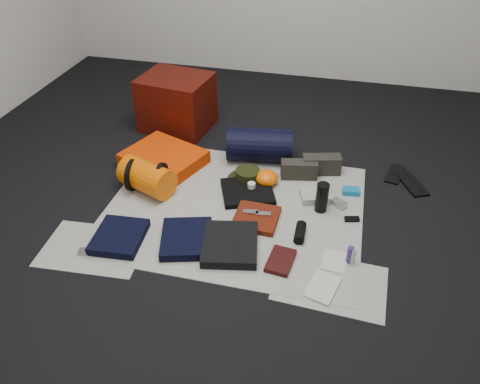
% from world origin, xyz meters
% --- Properties ---
extents(floor, '(4.50, 4.50, 0.02)m').
position_xyz_m(floor, '(0.00, 0.00, -0.01)').
color(floor, black).
rests_on(floor, ground).
extents(newspaper_mat, '(1.60, 1.30, 0.01)m').
position_xyz_m(newspaper_mat, '(0.00, 0.00, 0.00)').
color(newspaper_mat, beige).
rests_on(newspaper_mat, floor).
extents(newspaper_sheet_front_left, '(0.61, 0.44, 0.00)m').
position_xyz_m(newspaper_sheet_front_left, '(-0.70, -0.55, 0.00)').
color(newspaper_sheet_front_left, beige).
rests_on(newspaper_sheet_front_left, floor).
extents(newspaper_sheet_front_right, '(0.60, 0.43, 0.00)m').
position_xyz_m(newspaper_sheet_front_right, '(0.65, -0.50, 0.00)').
color(newspaper_sheet_front_right, beige).
rests_on(newspaper_sheet_front_right, floor).
extents(red_cabinet, '(0.57, 0.50, 0.43)m').
position_xyz_m(red_cabinet, '(-0.72, 0.95, 0.22)').
color(red_cabinet, '#440B05').
rests_on(red_cabinet, floor).
extents(sleeping_pad, '(0.64, 0.59, 0.09)m').
position_xyz_m(sleeping_pad, '(-0.62, 0.38, 0.05)').
color(sleeping_pad, '#DF3A02').
rests_on(sleeping_pad, newspaper_mat).
extents(stuff_sack, '(0.41, 0.32, 0.21)m').
position_xyz_m(stuff_sack, '(-0.61, 0.05, 0.11)').
color(stuff_sack, '#E05903').
rests_on(stuff_sack, newspaper_mat).
extents(sack_strap_left, '(0.02, 0.22, 0.22)m').
position_xyz_m(sack_strap_left, '(-0.71, 0.05, 0.11)').
color(sack_strap_left, black).
rests_on(sack_strap_left, newspaper_mat).
extents(sack_strap_right, '(0.02, 0.22, 0.22)m').
position_xyz_m(sack_strap_right, '(-0.51, 0.05, 0.11)').
color(sack_strap_right, black).
rests_on(sack_strap_right, newspaper_mat).
extents(navy_duffel, '(0.50, 0.31, 0.24)m').
position_xyz_m(navy_duffel, '(0.03, 0.60, 0.13)').
color(navy_duffel, black).
rests_on(navy_duffel, newspaper_mat).
extents(boonie_brim, '(0.35, 0.35, 0.01)m').
position_xyz_m(boonie_brim, '(0.01, 0.32, 0.01)').
color(boonie_brim, black).
rests_on(boonie_brim, newspaper_mat).
extents(boonie_crown, '(0.17, 0.17, 0.07)m').
position_xyz_m(boonie_crown, '(0.01, 0.32, 0.05)').
color(boonie_crown, black).
rests_on(boonie_crown, boonie_brim).
extents(hiking_boot_left, '(0.26, 0.14, 0.12)m').
position_xyz_m(hiking_boot_left, '(0.35, 0.44, 0.07)').
color(hiking_boot_left, '#2C2922').
rests_on(hiking_boot_left, newspaper_mat).
extents(hiking_boot_right, '(0.28, 0.16, 0.13)m').
position_xyz_m(hiking_boot_right, '(0.49, 0.53, 0.07)').
color(hiking_boot_right, '#2C2922').
rests_on(hiking_boot_right, newspaper_mat).
extents(flip_flop_left, '(0.15, 0.27, 0.01)m').
position_xyz_m(flip_flop_left, '(1.00, 0.64, 0.01)').
color(flip_flop_left, black).
rests_on(flip_flop_left, floor).
extents(flip_flop_right, '(0.23, 0.32, 0.02)m').
position_xyz_m(flip_flop_right, '(1.11, 0.55, 0.01)').
color(flip_flop_right, black).
rests_on(flip_flop_right, floor).
extents(trousers_navy_a, '(0.30, 0.34, 0.05)m').
position_xyz_m(trousers_navy_a, '(-0.58, -0.45, 0.03)').
color(trousers_navy_a, black).
rests_on(trousers_navy_a, newspaper_mat).
extents(trousers_navy_b, '(0.37, 0.40, 0.05)m').
position_xyz_m(trousers_navy_b, '(-0.19, -0.38, 0.03)').
color(trousers_navy_b, black).
rests_on(trousers_navy_b, newspaper_mat).
extents(trousers_charcoal, '(0.37, 0.41, 0.06)m').
position_xyz_m(trousers_charcoal, '(0.07, -0.37, 0.03)').
color(trousers_charcoal, black).
rests_on(trousers_charcoal, newspaper_mat).
extents(black_tshirt, '(0.42, 0.41, 0.03)m').
position_xyz_m(black_tshirt, '(0.05, 0.17, 0.02)').
color(black_tshirt, black).
rests_on(black_tshirt, newspaper_mat).
extents(red_shirt, '(0.27, 0.27, 0.04)m').
position_xyz_m(red_shirt, '(0.16, -0.09, 0.02)').
color(red_shirt, '#571709').
rests_on(red_shirt, newspaper_mat).
extents(orange_stuff_sack, '(0.21, 0.21, 0.10)m').
position_xyz_m(orange_stuff_sack, '(0.15, 0.31, 0.06)').
color(orange_stuff_sack, '#E05903').
rests_on(orange_stuff_sack, newspaper_mat).
extents(first_aid_pouch, '(0.23, 0.20, 0.05)m').
position_xyz_m(first_aid_pouch, '(0.49, 0.21, 0.03)').
color(first_aid_pouch, '#929A92').
rests_on(first_aid_pouch, newspaper_mat).
extents(water_bottle, '(0.08, 0.08, 0.20)m').
position_xyz_m(water_bottle, '(0.53, 0.11, 0.10)').
color(water_bottle, black).
rests_on(water_bottle, newspaper_mat).
extents(speaker, '(0.06, 0.16, 0.06)m').
position_xyz_m(speaker, '(0.44, -0.17, 0.04)').
color(speaker, black).
rests_on(speaker, newspaper_mat).
extents(compact_camera, '(0.11, 0.10, 0.04)m').
position_xyz_m(compact_camera, '(0.64, 0.17, 0.02)').
color(compact_camera, '#A5A6AA').
rests_on(compact_camera, newspaper_mat).
extents(cyan_case, '(0.12, 0.08, 0.04)m').
position_xyz_m(cyan_case, '(0.71, 0.33, 0.02)').
color(cyan_case, '#10679F').
rests_on(cyan_case, newspaper_mat).
extents(toiletry_purple, '(0.04, 0.04, 0.11)m').
position_xyz_m(toiletry_purple, '(0.73, -0.32, 0.06)').
color(toiletry_purple, navy).
rests_on(toiletry_purple, newspaper_mat).
extents(toiletry_clear, '(0.04, 0.04, 0.10)m').
position_xyz_m(toiletry_clear, '(0.75, -0.32, 0.06)').
color(toiletry_clear, '#9EA29E').
rests_on(toiletry_clear, newspaper_mat).
extents(paperback_book, '(0.16, 0.22, 0.03)m').
position_xyz_m(paperback_book, '(0.37, -0.42, 0.02)').
color(paperback_book, black).
rests_on(paperback_book, newspaper_mat).
extents(map_booklet, '(0.19, 0.24, 0.01)m').
position_xyz_m(map_booklet, '(0.61, -0.55, 0.01)').
color(map_booklet, '#B7B8AF').
rests_on(map_booklet, newspaper_mat).
extents(map_printout, '(0.14, 0.18, 0.01)m').
position_xyz_m(map_printout, '(0.66, -0.33, 0.01)').
color(map_printout, '#B7B8AF').
rests_on(map_printout, newspaper_mat).
extents(sunglasses, '(0.10, 0.06, 0.02)m').
position_xyz_m(sunglasses, '(0.73, 0.05, 0.02)').
color(sunglasses, black).
rests_on(sunglasses, newspaper_mat).
extents(key_cluster, '(0.08, 0.08, 0.01)m').
position_xyz_m(key_cluster, '(-0.74, -0.60, 0.01)').
color(key_cluster, '#A5A6AA').
rests_on(key_cluster, newspaper_mat).
extents(tape_roll, '(0.05, 0.05, 0.04)m').
position_xyz_m(tape_roll, '(0.07, 0.20, 0.06)').
color(tape_roll, beige).
rests_on(tape_roll, black_tshirt).
extents(energy_bar_a, '(0.10, 0.05, 0.01)m').
position_xyz_m(energy_bar_a, '(0.12, -0.07, 0.05)').
color(energy_bar_a, '#A5A6AA').
rests_on(energy_bar_a, red_shirt).
extents(energy_bar_b, '(0.10, 0.05, 0.01)m').
position_xyz_m(energy_bar_b, '(0.20, -0.07, 0.05)').
color(energy_bar_b, '#A5A6AA').
rests_on(energy_bar_b, red_shirt).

